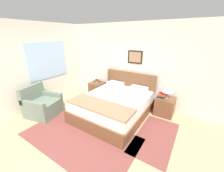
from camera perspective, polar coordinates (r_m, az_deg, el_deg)
ground_plane at (r=3.20m, az=-15.57°, el=-24.49°), size 16.00×16.00×0.00m
wall_back at (r=4.62m, az=8.78°, el=8.79°), size 7.20×0.09×2.60m
wall_left at (r=5.15m, az=-24.36°, el=8.47°), size 0.08×5.11×2.60m
area_rug_main at (r=3.48m, az=-13.23°, el=-19.77°), size 2.64×1.49×0.01m
area_rug_bedside at (r=3.54m, az=17.57°, el=-19.42°), size 0.82×1.60×0.01m
bed at (r=4.03m, az=0.84°, el=-7.88°), size 1.76×2.11×1.06m
armchair at (r=4.54m, az=-27.00°, el=-7.11°), size 0.97×0.97×0.87m
nightstand_near_window at (r=5.30m, az=-6.13°, el=-1.28°), size 0.51×0.52×0.53m
nightstand_by_door at (r=4.33m, az=21.08°, el=-7.88°), size 0.51×0.52×0.53m
table_lamp_near_window at (r=5.11m, az=-6.46°, el=4.45°), size 0.32×0.32×0.41m
table_lamp_by_door at (r=4.10m, az=22.09°, el=-1.12°), size 0.32×0.32×0.41m
book_thick_bottom at (r=4.19m, az=19.90°, el=-4.41°), size 0.21×0.22×0.04m
book_hardcover_middle at (r=4.17m, az=19.96°, el=-4.01°), size 0.19×0.23×0.03m
book_novel_upper at (r=4.16m, az=20.01°, el=-3.64°), size 0.22×0.22×0.03m
book_slim_near_top at (r=4.15m, az=20.07°, el=-3.20°), size 0.25×0.31×0.04m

